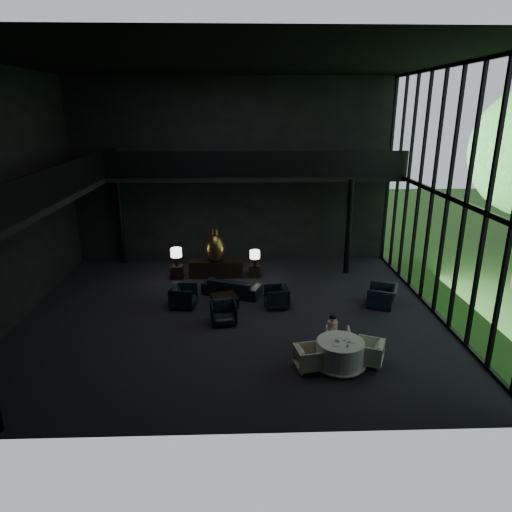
{
  "coord_description": "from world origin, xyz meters",
  "views": [
    {
      "loc": [
        0.34,
        -14.17,
        6.69
      ],
      "look_at": [
        0.84,
        0.5,
        1.92
      ],
      "focal_mm": 32.0,
      "sensor_mm": 36.0,
      "label": 1
    }
  ],
  "objects_px": {
    "dining_chair_north": "(338,339)",
    "dining_chair_east": "(369,352)",
    "console": "(216,269)",
    "table_lamp_left": "(176,253)",
    "sofa": "(232,284)",
    "coffee_table": "(225,301)",
    "lounge_armchair_east": "(276,295)",
    "lounge_armchair_south": "(224,311)",
    "child": "(333,325)",
    "dining_chair_west": "(309,358)",
    "side_table_left": "(177,272)",
    "window_armchair": "(383,292)",
    "side_table_right": "(255,270)",
    "bronze_urn": "(215,248)",
    "table_lamp_right": "(255,255)",
    "lounge_armchair_west": "(183,294)",
    "dining_table": "(340,355)"
  },
  "relations": [
    {
      "from": "lounge_armchair_south",
      "to": "dining_chair_north",
      "type": "relative_size",
      "value": 1.42
    },
    {
      "from": "dining_chair_west",
      "to": "lounge_armchair_east",
      "type": "bearing_deg",
      "value": -2.77
    },
    {
      "from": "side_table_right",
      "to": "lounge_armchair_south",
      "type": "distance_m",
      "value": 4.47
    },
    {
      "from": "dining_table",
      "to": "child",
      "type": "bearing_deg",
      "value": 91.66
    },
    {
      "from": "console",
      "to": "side_table_left",
      "type": "height_order",
      "value": "console"
    },
    {
      "from": "sofa",
      "to": "child",
      "type": "xyz_separation_m",
      "value": [
        2.97,
        -4.12,
        0.31
      ]
    },
    {
      "from": "sofa",
      "to": "coffee_table",
      "type": "relative_size",
      "value": 2.7
    },
    {
      "from": "side_table_left",
      "to": "window_armchair",
      "type": "relative_size",
      "value": 0.46
    },
    {
      "from": "coffee_table",
      "to": "dining_chair_east",
      "type": "xyz_separation_m",
      "value": [
        4.08,
        -3.99,
        0.17
      ]
    },
    {
      "from": "side_table_left",
      "to": "window_armchair",
      "type": "bearing_deg",
      "value": -21.71
    },
    {
      "from": "dining_chair_north",
      "to": "dining_chair_west",
      "type": "xyz_separation_m",
      "value": [
        -1.0,
        -1.03,
        0.02
      ]
    },
    {
      "from": "dining_table",
      "to": "side_table_right",
      "type": "bearing_deg",
      "value": 106.53
    },
    {
      "from": "table_lamp_right",
      "to": "dining_table",
      "type": "xyz_separation_m",
      "value": [
        2.09,
        -6.81,
        -0.68
      ]
    },
    {
      "from": "lounge_armchair_west",
      "to": "window_armchair",
      "type": "height_order",
      "value": "window_armchair"
    },
    {
      "from": "window_armchair",
      "to": "child",
      "type": "height_order",
      "value": "child"
    },
    {
      "from": "sofa",
      "to": "dining_chair_north",
      "type": "height_order",
      "value": "sofa"
    },
    {
      "from": "lounge_armchair_east",
      "to": "dining_chair_north",
      "type": "relative_size",
      "value": 1.44
    },
    {
      "from": "dining_chair_north",
      "to": "dining_chair_east",
      "type": "height_order",
      "value": "dining_chair_east"
    },
    {
      "from": "lounge_armchair_south",
      "to": "coffee_table",
      "type": "bearing_deg",
      "value": 82.05
    },
    {
      "from": "bronze_urn",
      "to": "table_lamp_right",
      "type": "relative_size",
      "value": 2.03
    },
    {
      "from": "lounge_armchair_south",
      "to": "coffee_table",
      "type": "height_order",
      "value": "lounge_armchair_south"
    },
    {
      "from": "table_lamp_right",
      "to": "dining_chair_north",
      "type": "bearing_deg",
      "value": -69.24
    },
    {
      "from": "table_lamp_left",
      "to": "lounge_armchair_east",
      "type": "bearing_deg",
      "value": -38.06
    },
    {
      "from": "table_lamp_left",
      "to": "dining_chair_north",
      "type": "distance_m",
      "value": 8.15
    },
    {
      "from": "side_table_right",
      "to": "dining_chair_west",
      "type": "bearing_deg",
      "value": -80.19
    },
    {
      "from": "sofa",
      "to": "dining_chair_east",
      "type": "distance_m",
      "value": 6.29
    },
    {
      "from": "child",
      "to": "console",
      "type": "bearing_deg",
      "value": -58.89
    },
    {
      "from": "bronze_urn",
      "to": "window_armchair",
      "type": "relative_size",
      "value": 1.2
    },
    {
      "from": "lounge_armchair_east",
      "to": "dining_chair_west",
      "type": "xyz_separation_m",
      "value": [
        0.56,
        -4.03,
        -0.11
      ]
    },
    {
      "from": "console",
      "to": "table_lamp_left",
      "type": "distance_m",
      "value": 1.75
    },
    {
      "from": "table_lamp_left",
      "to": "window_armchair",
      "type": "distance_m",
      "value": 8.22
    },
    {
      "from": "sofa",
      "to": "window_armchair",
      "type": "relative_size",
      "value": 2.0
    },
    {
      "from": "dining_chair_west",
      "to": "table_lamp_left",
      "type": "bearing_deg",
      "value": 21.39
    },
    {
      "from": "dining_chair_west",
      "to": "dining_chair_north",
      "type": "bearing_deg",
      "value": -54.75
    },
    {
      "from": "coffee_table",
      "to": "child",
      "type": "relative_size",
      "value": 1.37
    },
    {
      "from": "side_table_right",
      "to": "lounge_armchair_west",
      "type": "xyz_separation_m",
      "value": [
        -2.6,
        -2.96,
        0.23
      ]
    },
    {
      "from": "dining_chair_north",
      "to": "table_lamp_right",
      "type": "bearing_deg",
      "value": -62.72
    },
    {
      "from": "console",
      "to": "coffee_table",
      "type": "bearing_deg",
      "value": -81.51
    },
    {
      "from": "table_lamp_left",
      "to": "console",
      "type": "bearing_deg",
      "value": 2.61
    },
    {
      "from": "coffee_table",
      "to": "table_lamp_left",
      "type": "bearing_deg",
      "value": 125.45
    },
    {
      "from": "lounge_armchair_south",
      "to": "child",
      "type": "relative_size",
      "value": 1.42
    },
    {
      "from": "dining_chair_north",
      "to": "dining_chair_east",
      "type": "distance_m",
      "value": 1.07
    },
    {
      "from": "table_lamp_left",
      "to": "window_armchair",
      "type": "bearing_deg",
      "value": -21.61
    },
    {
      "from": "dining_chair_west",
      "to": "coffee_table",
      "type": "bearing_deg",
      "value": 18.96
    },
    {
      "from": "side_table_left",
      "to": "dining_chair_west",
      "type": "distance_m",
      "value": 8.35
    },
    {
      "from": "table_lamp_left",
      "to": "sofa",
      "type": "distance_m",
      "value": 3.02
    },
    {
      "from": "console",
      "to": "table_lamp_left",
      "type": "xyz_separation_m",
      "value": [
        -1.6,
        -0.07,
        0.72
      ]
    },
    {
      "from": "bronze_urn",
      "to": "table_lamp_right",
      "type": "height_order",
      "value": "bronze_urn"
    },
    {
      "from": "child",
      "to": "dining_chair_west",
      "type": "bearing_deg",
      "value": 52.56
    },
    {
      "from": "lounge_armchair_east",
      "to": "lounge_armchair_south",
      "type": "distance_m",
      "value": 2.19
    }
  ]
}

